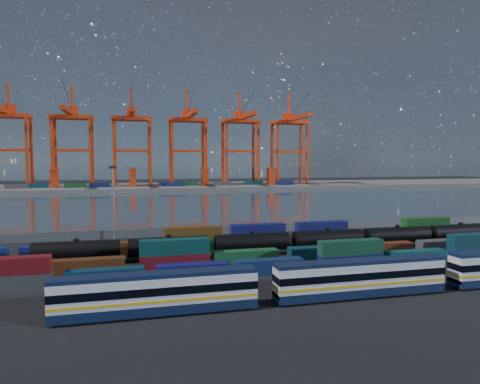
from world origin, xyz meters
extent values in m
plane|color=black|center=(0.00, 0.00, 0.00)|extent=(700.00, 700.00, 0.00)
plane|color=#303C45|center=(0.00, 105.00, 0.01)|extent=(700.00, 700.00, 0.00)
cube|color=#514F4C|center=(0.00, 210.00, 1.00)|extent=(700.00, 70.00, 2.00)
cone|color=#1E2630|center=(-200.00, 1600.00, 260.00)|extent=(1100.00, 1100.00, 520.00)
cone|color=#1E2630|center=(200.00, 1600.00, 230.00)|extent=(1040.00, 1040.00, 460.00)
cone|color=#1E2630|center=(600.00, 1600.00, 190.00)|extent=(960.00, 960.00, 380.00)
cone|color=#1E2630|center=(950.00, 1600.00, 150.00)|extent=(840.00, 840.00, 300.00)
cube|color=silver|center=(-23.47, -23.38, 2.70)|extent=(23.27, 2.79, 3.54)
cube|color=#0D1832|center=(-23.47, -23.38, 0.84)|extent=(23.27, 2.85, 1.12)
cube|color=#0D1832|center=(-23.47, -23.38, 4.70)|extent=(23.27, 2.51, 0.47)
cube|color=gold|center=(-23.47, -23.38, 1.96)|extent=(23.30, 2.88, 0.34)
cube|color=black|center=(-23.47, -23.38, 3.07)|extent=(23.30, 2.88, 0.93)
cube|color=black|center=(-31.62, -23.38, 0.33)|extent=(2.79, 1.86, 0.65)
cube|color=black|center=(-15.32, -23.38, 0.33)|extent=(2.79, 1.86, 0.65)
cube|color=silver|center=(2.53, -23.38, 2.70)|extent=(23.27, 2.79, 3.54)
cube|color=#0D1832|center=(2.53, -23.38, 0.84)|extent=(23.27, 2.85, 1.12)
cube|color=#0D1832|center=(2.53, -23.38, 4.70)|extent=(23.27, 2.51, 0.47)
cube|color=gold|center=(2.53, -23.38, 1.96)|extent=(23.30, 2.88, 0.34)
cube|color=black|center=(2.53, -23.38, 3.07)|extent=(23.30, 2.88, 0.93)
cube|color=black|center=(-5.62, -23.38, 0.33)|extent=(2.79, 1.86, 0.65)
cube|color=black|center=(10.68, -23.38, 0.33)|extent=(2.79, 1.86, 0.65)
cube|color=black|center=(20.38, -23.38, 0.33)|extent=(2.79, 1.86, 0.65)
cube|color=#383C3D|center=(-42.49, -9.57, 1.18)|extent=(10.89, 2.21, 2.36)
cube|color=maroon|center=(-42.49, -9.57, 3.54)|extent=(10.89, 2.21, 2.36)
cube|color=#0D2D43|center=(-29.92, -9.57, 1.18)|extent=(10.89, 2.21, 2.36)
cube|color=navy|center=(-17.29, -9.57, 1.18)|extent=(10.89, 2.21, 2.36)
cube|color=navy|center=(-5.53, -9.57, 1.18)|extent=(10.89, 2.21, 2.36)
cube|color=#101551|center=(8.63, -9.57, 1.18)|extent=(10.89, 2.21, 2.36)
cube|color=#12462B|center=(8.63, -9.57, 3.54)|extent=(10.89, 2.21, 2.36)
cube|color=#0E4A48|center=(20.98, -9.57, 1.18)|extent=(10.89, 2.21, 2.36)
cube|color=navy|center=(33.57, -9.57, 1.18)|extent=(10.89, 2.21, 2.36)
cube|color=#0B333B|center=(33.57, -9.57, 3.54)|extent=(10.89, 2.21, 2.36)
cube|color=#512610|center=(-32.95, -2.67, 1.23)|extent=(11.34, 2.31, 2.46)
cube|color=maroon|center=(-19.39, -2.67, 1.23)|extent=(11.34, 2.31, 2.46)
cube|color=#0C3F3D|center=(-19.39, -2.67, 3.69)|extent=(11.34, 2.31, 2.46)
cube|color=#175728|center=(-7.36, -2.67, 1.23)|extent=(11.34, 2.31, 2.46)
cube|color=#0B2E3D|center=(6.22, -2.67, 1.23)|extent=(11.34, 2.31, 2.46)
cube|color=#5B2512|center=(19.30, -2.67, 1.23)|extent=(11.34, 2.31, 2.46)
cube|color=#3F4044|center=(32.65, -2.67, 1.23)|extent=(11.34, 2.31, 2.46)
cube|color=navy|center=(-39.91, 10.39, 1.21)|extent=(11.21, 2.28, 2.43)
cube|color=#4E290F|center=(-26.84, 10.39, 1.21)|extent=(11.21, 2.28, 2.43)
cube|color=#134A25|center=(-14.51, 10.39, 1.21)|extent=(11.21, 2.28, 2.43)
cube|color=#593911|center=(-14.51, 10.39, 3.64)|extent=(11.21, 2.28, 2.43)
cube|color=#5F2913|center=(-1.27, 10.39, 1.21)|extent=(11.21, 2.28, 2.43)
cube|color=#101454|center=(-1.27, 10.39, 3.64)|extent=(11.21, 2.28, 2.43)
cube|color=maroon|center=(12.83, 10.39, 1.21)|extent=(11.21, 2.28, 2.43)
cube|color=#111455|center=(12.83, 10.39, 3.64)|extent=(11.21, 2.28, 2.43)
cube|color=#502110|center=(24.48, 10.39, 1.21)|extent=(11.21, 2.28, 2.43)
cube|color=#0B2D3B|center=(38.44, 10.39, 1.21)|extent=(11.21, 2.28, 2.43)
cube|color=#144E17|center=(38.44, 10.39, 3.64)|extent=(11.21, 2.28, 2.43)
cylinder|color=black|center=(-35.29, 3.99, 2.51)|extent=(14.18, 3.16, 3.16)
cylinder|color=black|center=(-35.29, 3.99, 4.25)|extent=(0.87, 0.87, 0.55)
cube|color=black|center=(-35.29, 3.99, 0.76)|extent=(14.73, 2.18, 0.44)
cube|color=black|center=(-40.20, 3.99, 0.33)|extent=(2.73, 1.96, 0.65)
cube|color=black|center=(-30.38, 3.99, 0.33)|extent=(2.73, 1.96, 0.65)
cylinder|color=black|center=(-19.79, 3.99, 2.51)|extent=(14.18, 3.16, 3.16)
cylinder|color=black|center=(-19.79, 3.99, 4.25)|extent=(0.87, 0.87, 0.55)
cube|color=black|center=(-19.79, 3.99, 0.76)|extent=(14.73, 2.18, 0.44)
cube|color=black|center=(-24.70, 3.99, 0.33)|extent=(2.73, 1.96, 0.65)
cube|color=black|center=(-14.88, 3.99, 0.33)|extent=(2.73, 1.96, 0.65)
cylinder|color=black|center=(-4.29, 3.99, 2.51)|extent=(14.18, 3.16, 3.16)
cylinder|color=black|center=(-4.29, 3.99, 4.25)|extent=(0.87, 0.87, 0.55)
cube|color=black|center=(-4.29, 3.99, 0.76)|extent=(14.73, 2.18, 0.44)
cube|color=black|center=(-9.20, 3.99, 0.33)|extent=(2.73, 1.96, 0.65)
cube|color=black|center=(0.62, 3.99, 0.33)|extent=(2.73, 1.96, 0.65)
cylinder|color=black|center=(11.21, 3.99, 2.51)|extent=(14.18, 3.16, 3.16)
cylinder|color=black|center=(11.21, 3.99, 4.25)|extent=(0.87, 0.87, 0.55)
cube|color=black|center=(11.21, 3.99, 0.76)|extent=(14.73, 2.18, 0.44)
cube|color=black|center=(6.30, 3.99, 0.33)|extent=(2.73, 1.96, 0.65)
cube|color=black|center=(16.12, 3.99, 0.33)|extent=(2.73, 1.96, 0.65)
cylinder|color=black|center=(26.71, 3.99, 2.51)|extent=(14.18, 3.16, 3.16)
cylinder|color=black|center=(26.71, 3.99, 4.25)|extent=(0.87, 0.87, 0.55)
cube|color=black|center=(26.71, 3.99, 0.76)|extent=(14.73, 2.18, 0.44)
cube|color=black|center=(21.80, 3.99, 0.33)|extent=(2.73, 1.96, 0.65)
cube|color=black|center=(31.62, 3.99, 0.33)|extent=(2.73, 1.96, 0.65)
cylinder|color=black|center=(42.21, 3.99, 2.51)|extent=(14.18, 3.16, 3.16)
cylinder|color=black|center=(42.21, 3.99, 4.25)|extent=(0.87, 0.87, 0.55)
cube|color=black|center=(42.21, 3.99, 0.76)|extent=(14.73, 2.18, 0.44)
cube|color=black|center=(37.30, 3.99, 0.33)|extent=(2.73, 1.96, 0.65)
cube|color=black|center=(47.12, 3.99, 0.33)|extent=(2.73, 1.96, 0.65)
cube|color=#595B5E|center=(0.00, 28.00, 1.00)|extent=(160.00, 0.06, 2.00)
cylinder|color=slate|center=(-50.00, 28.00, 1.10)|extent=(0.12, 0.12, 2.20)
cylinder|color=slate|center=(-40.00, 28.00, 1.10)|extent=(0.12, 0.12, 2.20)
cylinder|color=slate|center=(-30.00, 28.00, 1.10)|extent=(0.12, 0.12, 2.20)
cylinder|color=slate|center=(-20.00, 28.00, 1.10)|extent=(0.12, 0.12, 2.20)
cylinder|color=slate|center=(-10.00, 28.00, 1.10)|extent=(0.12, 0.12, 2.20)
cylinder|color=slate|center=(0.00, 28.00, 1.10)|extent=(0.12, 0.12, 2.20)
cylinder|color=slate|center=(10.00, 28.00, 1.10)|extent=(0.12, 0.12, 2.20)
cylinder|color=slate|center=(20.00, 28.00, 1.10)|extent=(0.12, 0.12, 2.20)
cylinder|color=slate|center=(30.00, 28.00, 1.10)|extent=(0.12, 0.12, 2.20)
cylinder|color=slate|center=(40.00, 28.00, 1.10)|extent=(0.12, 0.12, 2.20)
cylinder|color=slate|center=(50.00, 28.00, 1.10)|extent=(0.12, 0.12, 2.20)
cylinder|color=slate|center=(60.00, 28.00, 1.10)|extent=(0.12, 0.12, 2.20)
cylinder|color=slate|center=(70.00, 28.00, 1.10)|extent=(0.12, 0.12, 2.20)
cylinder|color=slate|center=(-30.00, 26.00, 8.00)|extent=(0.36, 0.36, 16.00)
cube|color=black|center=(-30.00, 26.00, 16.30)|extent=(1.60, 0.40, 0.60)
cube|color=red|center=(-84.25, 199.14, 21.98)|extent=(1.56, 1.56, 43.96)
cube|color=red|center=(-84.25, 210.86, 21.98)|extent=(1.56, 1.56, 43.96)
cube|color=red|center=(-95.00, 199.14, 24.18)|extent=(21.49, 1.37, 1.37)
cube|color=red|center=(-95.00, 210.86, 24.18)|extent=(21.49, 1.37, 1.37)
cube|color=red|center=(-95.00, 205.00, 43.96)|extent=(24.42, 13.68, 2.15)
cube|color=red|center=(-95.00, 193.28, 45.91)|extent=(2.93, 46.89, 2.44)
cube|color=red|center=(-95.00, 208.91, 48.35)|extent=(5.86, 7.81, 4.88)
cube|color=red|center=(-95.00, 206.95, 55.68)|extent=(1.17, 1.17, 15.63)
cylinder|color=black|center=(-95.00, 190.93, 52.75)|extent=(0.23, 40.21, 13.26)
cube|color=red|center=(-70.75, 199.14, 21.98)|extent=(1.56, 1.56, 43.96)
cube|color=red|center=(-70.75, 210.86, 21.98)|extent=(1.56, 1.56, 43.96)
cube|color=red|center=(-49.25, 199.14, 21.98)|extent=(1.56, 1.56, 43.96)
cube|color=red|center=(-49.25, 210.86, 21.98)|extent=(1.56, 1.56, 43.96)
cube|color=red|center=(-60.00, 199.14, 24.18)|extent=(21.49, 1.37, 1.37)
cube|color=red|center=(-60.00, 210.86, 24.18)|extent=(21.49, 1.37, 1.37)
cube|color=red|center=(-60.00, 205.00, 43.96)|extent=(24.42, 13.68, 2.15)
cube|color=red|center=(-60.00, 193.28, 45.91)|extent=(2.93, 46.89, 2.44)
cube|color=red|center=(-60.00, 208.91, 48.35)|extent=(5.86, 7.81, 4.88)
cube|color=red|center=(-60.00, 206.95, 55.68)|extent=(1.17, 1.17, 15.63)
cylinder|color=black|center=(-60.00, 190.93, 52.75)|extent=(0.23, 40.21, 13.26)
cube|color=red|center=(-35.75, 199.14, 21.98)|extent=(1.56, 1.56, 43.96)
cube|color=red|center=(-35.75, 210.86, 21.98)|extent=(1.56, 1.56, 43.96)
cube|color=red|center=(-14.25, 199.14, 21.98)|extent=(1.56, 1.56, 43.96)
cube|color=red|center=(-14.25, 210.86, 21.98)|extent=(1.56, 1.56, 43.96)
cube|color=red|center=(-25.00, 199.14, 24.18)|extent=(21.49, 1.37, 1.37)
cube|color=red|center=(-25.00, 210.86, 24.18)|extent=(21.49, 1.37, 1.37)
cube|color=red|center=(-25.00, 205.00, 43.96)|extent=(24.42, 13.68, 2.15)
cube|color=red|center=(-25.00, 193.28, 45.91)|extent=(2.93, 46.89, 2.44)
cube|color=red|center=(-25.00, 208.91, 48.35)|extent=(5.86, 7.81, 4.88)
cube|color=red|center=(-25.00, 206.95, 55.68)|extent=(1.17, 1.17, 15.63)
cylinder|color=black|center=(-25.00, 190.93, 52.75)|extent=(0.23, 40.21, 13.26)
cube|color=red|center=(-0.75, 199.14, 21.98)|extent=(1.56, 1.56, 43.96)
cube|color=red|center=(-0.75, 210.86, 21.98)|extent=(1.56, 1.56, 43.96)
cube|color=red|center=(20.75, 199.14, 21.98)|extent=(1.56, 1.56, 43.96)
cube|color=red|center=(20.75, 210.86, 21.98)|extent=(1.56, 1.56, 43.96)
cube|color=red|center=(10.00, 199.14, 24.18)|extent=(21.49, 1.37, 1.37)
cube|color=red|center=(10.00, 210.86, 24.18)|extent=(21.49, 1.37, 1.37)
cube|color=red|center=(10.00, 205.00, 43.96)|extent=(24.42, 13.68, 2.15)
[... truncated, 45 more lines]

